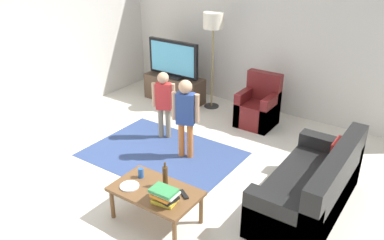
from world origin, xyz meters
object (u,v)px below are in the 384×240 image
(couch, at_px, (314,190))
(child_near_tv, at_px, (164,99))
(floor_lamp, at_px, (213,26))
(plate, at_px, (130,186))
(armchair, at_px, (259,108))
(coffee_table, at_px, (156,193))
(soda_can, at_px, (141,173))
(tv, at_px, (173,59))
(child_center, at_px, (186,112))
(bottle, at_px, (165,176))
(tv_stand, at_px, (174,89))
(tv_remote, at_px, (184,194))
(book_stack, at_px, (165,195))

(couch, height_order, child_near_tv, child_near_tv)
(floor_lamp, height_order, plate, floor_lamp)
(floor_lamp, distance_m, plate, 3.62)
(armchair, distance_m, floor_lamp, 1.65)
(coffee_table, bearing_deg, soda_can, 161.57)
(couch, distance_m, floor_lamp, 3.55)
(tv, relative_size, soda_can, 9.17)
(child_near_tv, xyz_separation_m, coffee_table, (1.21, -1.69, -0.29))
(armchair, height_order, plate, armchair)
(child_center, distance_m, soda_can, 1.33)
(child_center, bearing_deg, tv, 131.59)
(tv, xyz_separation_m, plate, (1.74, -3.14, -0.42))
(floor_lamp, relative_size, plate, 8.09)
(child_near_tv, distance_m, bottle, 2.01)
(armchair, xyz_separation_m, child_near_tv, (-1.03, -1.31, 0.37))
(child_center, height_order, coffee_table, child_center)
(tv_stand, relative_size, plate, 5.45)
(coffee_table, height_order, tv_remote, tv_remote)
(coffee_table, height_order, soda_can, soda_can)
(couch, height_order, coffee_table, couch)
(tv_remote, relative_size, soda_can, 1.42)
(coffee_table, xyz_separation_m, bottle, (0.05, 0.12, 0.18))
(tv_stand, relative_size, soda_can, 10.00)
(tv_stand, xyz_separation_m, tv, (0.00, -0.02, 0.60))
(tv_stand, distance_m, couch, 3.90)
(tv_stand, xyz_separation_m, tv_remote, (2.34, -2.94, 0.19))
(child_center, relative_size, plate, 5.46)
(tv, xyz_separation_m, book_stack, (2.24, -3.13, -0.34))
(floor_lamp, bearing_deg, child_near_tv, -88.44)
(child_near_tv, bearing_deg, couch, -10.57)
(couch, relative_size, tv_remote, 10.59)
(bottle, bearing_deg, armchair, 94.53)
(book_stack, relative_size, bottle, 0.94)
(tv, xyz_separation_m, floor_lamp, (0.77, 0.17, 0.70))
(soda_can, relative_size, plate, 0.55)
(child_center, height_order, plate, child_center)
(soda_can, bearing_deg, book_stack, -22.21)
(couch, height_order, plate, couch)
(book_stack, bearing_deg, child_center, 117.91)
(coffee_table, bearing_deg, couch, 40.26)
(soda_can, bearing_deg, couch, 32.65)
(couch, relative_size, coffee_table, 1.80)
(coffee_table, bearing_deg, floor_lamp, 111.36)
(tv_stand, xyz_separation_m, child_near_tv, (0.81, -1.35, 0.42))
(tv, xyz_separation_m, bottle, (2.07, -2.90, -0.30))
(armchair, xyz_separation_m, plate, (-0.10, -3.12, 0.13))
(tv, distance_m, tv_remote, 3.76)
(soda_can, bearing_deg, bottle, 3.27)
(tv_stand, bearing_deg, child_near_tv, -58.93)
(tv, bearing_deg, floor_lamp, 12.63)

